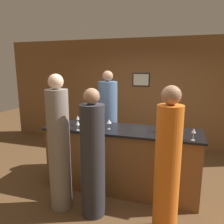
% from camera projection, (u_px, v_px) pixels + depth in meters
% --- Properties ---
extents(ground_plane, '(14.00, 14.00, 0.00)m').
position_uv_depth(ground_plane, '(121.00, 188.00, 3.82)').
color(ground_plane, brown).
extents(back_wall, '(8.00, 0.08, 2.80)m').
position_uv_depth(back_wall, '(145.00, 93.00, 5.72)').
color(back_wall, brown).
rests_on(back_wall, ground_plane).
extents(bar_counter, '(2.55, 0.73, 1.08)m').
position_uv_depth(bar_counter, '(121.00, 159.00, 3.71)').
color(bar_counter, brown).
rests_on(bar_counter, ground_plane).
extents(bartender, '(0.39, 0.39, 2.00)m').
position_uv_depth(bartender, '(108.00, 124.00, 4.49)').
color(bartender, '#4C6B93').
rests_on(bartender, ground_plane).
extents(guest_0, '(0.33, 0.33, 1.81)m').
position_uv_depth(guest_0, '(93.00, 158.00, 2.99)').
color(guest_0, '#2D2D33').
rests_on(guest_0, ground_plane).
extents(guest_1, '(0.31, 0.31, 1.99)m').
position_uv_depth(guest_1, '(59.00, 148.00, 3.12)').
color(guest_1, gray).
rests_on(guest_1, ground_plane).
extents(guest_2, '(0.31, 0.31, 1.88)m').
position_uv_depth(guest_2, '(167.00, 167.00, 2.63)').
color(guest_2, orange).
rests_on(guest_2, ground_plane).
extents(wine_bottle_0, '(0.07, 0.07, 0.29)m').
position_uv_depth(wine_bottle_0, '(168.00, 125.00, 3.41)').
color(wine_bottle_0, black).
rests_on(wine_bottle_0, bar_counter).
extents(ice_bucket, '(0.17, 0.17, 0.21)m').
position_uv_depth(ice_bucket, '(93.00, 117.00, 3.98)').
color(ice_bucket, '#9E9993').
rests_on(ice_bucket, bar_counter).
extents(wine_glass_0, '(0.07, 0.07, 0.16)m').
position_uv_depth(wine_glass_0, '(78.00, 123.00, 3.48)').
color(wine_glass_0, silver).
rests_on(wine_glass_0, bar_counter).
extents(wine_glass_1, '(0.07, 0.07, 0.15)m').
position_uv_depth(wine_glass_1, '(179.00, 131.00, 3.08)').
color(wine_glass_1, silver).
rests_on(wine_glass_1, bar_counter).
extents(wine_glass_2, '(0.06, 0.06, 0.17)m').
position_uv_depth(wine_glass_2, '(78.00, 118.00, 3.78)').
color(wine_glass_2, silver).
rests_on(wine_glass_2, bar_counter).
extents(wine_glass_3, '(0.06, 0.06, 0.17)m').
position_uv_depth(wine_glass_3, '(194.00, 131.00, 3.01)').
color(wine_glass_3, silver).
rests_on(wine_glass_3, bar_counter).
extents(wine_glass_4, '(0.08, 0.08, 0.17)m').
position_uv_depth(wine_glass_4, '(109.00, 121.00, 3.55)').
color(wine_glass_4, silver).
rests_on(wine_glass_4, bar_counter).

